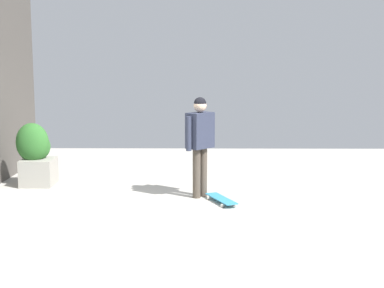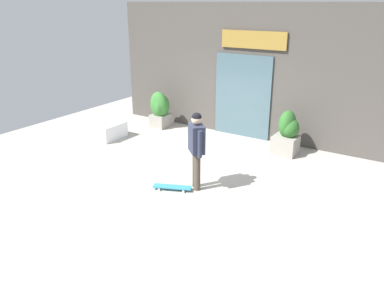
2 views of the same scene
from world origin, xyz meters
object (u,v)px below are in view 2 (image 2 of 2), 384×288
Objects in this scene: planter_box_left at (287,133)px; skateboard at (172,187)px; planter_box_right at (160,109)px; skateboarder at (197,143)px.

skateboard is at bearing -110.90° from planter_box_left.
planter_box_right reaches higher than skateboard.
skateboarder is 3.14m from planter_box_left.
skateboard is 3.59m from planter_box_left.
skateboarder is 1.46× the size of planter_box_left.
skateboarder is 2.00× the size of skateboard.
planter_box_right is (-4.13, 0.03, 0.03)m from planter_box_left.
planter_box_left is 4.13m from planter_box_right.
skateboard is 4.44m from planter_box_right.
planter_box_left is (0.88, 2.98, -0.45)m from skateboarder.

